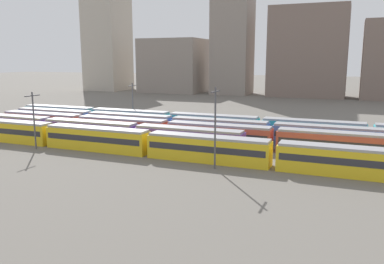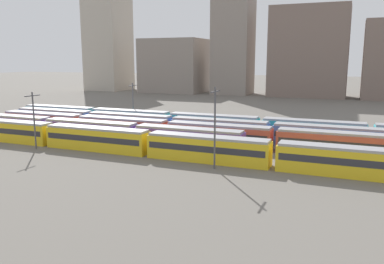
{
  "view_description": "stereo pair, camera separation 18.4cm",
  "coord_description": "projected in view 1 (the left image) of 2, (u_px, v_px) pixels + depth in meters",
  "views": [
    {
      "loc": [
        55.99,
        -51.29,
        14.44
      ],
      "look_at": [
        30.92,
        10.4,
        2.04
      ],
      "focal_mm": 36.63,
      "sensor_mm": 36.0,
      "label": 1
    },
    {
      "loc": [
        56.16,
        -51.22,
        14.44
      ],
      "look_at": [
        30.92,
        10.4,
        2.04
      ],
      "focal_mm": 36.63,
      "sensor_mm": 36.0,
      "label": 2
    }
  ],
  "objects": [
    {
      "name": "train_track_3",
      "position": [
        271.0,
        133.0,
        67.8
      ],
      "size": [
        112.5,
        3.06,
        3.75
      ],
      "color": "#4C70BC",
      "rests_on": "ground_plane"
    },
    {
      "name": "train_track_1",
      "position": [
        90.0,
        131.0,
        69.45
      ],
      "size": [
        55.8,
        3.06,
        3.75
      ],
      "color": "#6B429E",
      "rests_on": "ground_plane"
    },
    {
      "name": "train_track_4",
      "position": [
        260.0,
        127.0,
        73.64
      ],
      "size": [
        112.5,
        3.06,
        3.75
      ],
      "color": "teal",
      "rests_on": "ground_plane"
    },
    {
      "name": "train_track_2",
      "position": [
        218.0,
        135.0,
        65.98
      ],
      "size": [
        93.6,
        3.06,
        3.75
      ],
      "color": "#BC4C38",
      "rests_on": "ground_plane"
    },
    {
      "name": "catenary_pole_2",
      "position": [
        215.0,
        124.0,
        51.39
      ],
      "size": [
        0.24,
        3.2,
        10.92
      ],
      "color": "#4C4C51",
      "rests_on": "ground_plane"
    },
    {
      "name": "ground_plane",
      "position": [
        51.0,
        131.0,
        79.55
      ],
      "size": [
        600.0,
        600.0,
        0.0
      ],
      "primitive_type": "plane",
      "color": "#666059"
    },
    {
      "name": "distant_building_3",
      "position": [
        308.0,
        52.0,
        150.73
      ],
      "size": [
        28.9,
        16.01,
        34.32
      ],
      "primitive_type": "cube",
      "color": "#7A665B",
      "rests_on": "ground_plane"
    },
    {
      "name": "train_track_0",
      "position": [
        274.0,
        154.0,
        52.32
      ],
      "size": [
        112.5,
        3.06,
        3.75
      ],
      "color": "yellow",
      "rests_on": "ground_plane"
    },
    {
      "name": "catenary_pole_1",
      "position": [
        133.0,
        102.0,
        86.55
      ],
      "size": [
        0.24,
        3.2,
        9.33
      ],
      "color": "#4C4C51",
      "rests_on": "ground_plane"
    },
    {
      "name": "distant_building_2",
      "position": [
        233.0,
        36.0,
        160.68
      ],
      "size": [
        15.2,
        14.86,
        47.51
      ],
      "primitive_type": "cube",
      "color": "gray",
      "rests_on": "ground_plane"
    },
    {
      "name": "catenary_pole_0",
      "position": [
        34.0,
        118.0,
        62.98
      ],
      "size": [
        0.24,
        3.2,
        9.32
      ],
      "color": "#4C4C51",
      "rests_on": "ground_plane"
    },
    {
      "name": "distant_building_1",
      "position": [
        173.0,
        66.0,
        172.87
      ],
      "size": [
        26.48,
        20.13,
        23.17
      ],
      "primitive_type": "cube",
      "color": "gray",
      "rests_on": "ground_plane"
    },
    {
      "name": "distant_building_0",
      "position": [
        107.0,
        36.0,
        182.95
      ],
      "size": [
        16.84,
        18.05,
        50.43
      ],
      "primitive_type": "cube",
      "color": "#B2A899",
      "rests_on": "ground_plane"
    }
  ]
}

